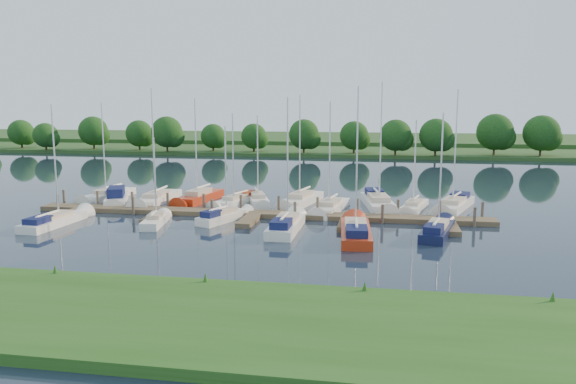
% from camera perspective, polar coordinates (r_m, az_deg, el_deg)
% --- Properties ---
extents(ground, '(260.00, 260.00, 0.00)m').
position_cam_1_polar(ground, '(41.31, -5.73, -4.65)').
color(ground, '#182131').
rests_on(ground, ground).
extents(near_bank, '(90.00, 10.00, 0.50)m').
position_cam_1_polar(near_bank, '(26.87, -15.10, -12.05)').
color(near_bank, '#224B15').
rests_on(near_bank, ground).
extents(dock, '(40.00, 6.00, 0.40)m').
position_cam_1_polar(dock, '(48.18, -3.41, -2.39)').
color(dock, brown).
rests_on(dock, ground).
extents(mooring_pilings, '(38.24, 2.84, 2.00)m').
position_cam_1_polar(mooring_pilings, '(49.17, -3.11, -1.67)').
color(mooring_pilings, '#473D33').
rests_on(mooring_pilings, ground).
extents(far_shore, '(180.00, 30.00, 0.60)m').
position_cam_1_polar(far_shore, '(114.54, 4.37, 4.35)').
color(far_shore, '#21481B').
rests_on(far_shore, ground).
extents(distant_hill, '(220.00, 40.00, 1.40)m').
position_cam_1_polar(distant_hill, '(139.35, 5.37, 5.36)').
color(distant_hill, '#345525').
rests_on(distant_hill, ground).
extents(treeline, '(145.14, 10.08, 8.29)m').
position_cam_1_polar(treeline, '(100.97, 3.95, 5.92)').
color(treeline, '#38281C').
rests_on(treeline, ground).
extents(sailboat_n_0, '(2.75, 8.05, 10.18)m').
position_cam_1_polar(sailboat_n_0, '(60.24, -17.86, -0.42)').
color(sailboat_n_0, white).
rests_on(sailboat_n_0, ground).
extents(motorboat, '(3.76, 6.48, 2.02)m').
position_cam_1_polar(motorboat, '(57.08, -17.06, -0.76)').
color(motorboat, white).
rests_on(motorboat, ground).
extents(sailboat_n_2, '(2.29, 9.13, 11.51)m').
position_cam_1_polar(sailboat_n_2, '(56.81, -13.24, -0.78)').
color(sailboat_n_2, white).
rests_on(sailboat_n_2, ground).
extents(sailboat_n_3, '(2.98, 8.28, 10.63)m').
position_cam_1_polar(sailboat_n_3, '(56.41, -9.07, -0.70)').
color(sailboat_n_3, '#B42D10').
rests_on(sailboat_n_3, ground).
extents(sailboat_n_4, '(3.49, 7.14, 9.10)m').
position_cam_1_polar(sailboat_n_4, '(54.35, -5.31, -0.97)').
color(sailboat_n_4, white).
rests_on(sailboat_n_4, ground).
extents(sailboat_n_5, '(3.55, 6.83, 8.89)m').
position_cam_1_polar(sailboat_n_5, '(54.88, -3.10, -0.88)').
color(sailboat_n_5, white).
rests_on(sailboat_n_5, ground).
extents(sailboat_n_6, '(3.47, 8.57, 10.90)m').
position_cam_1_polar(sailboat_n_6, '(54.34, 1.29, -0.96)').
color(sailboat_n_6, white).
rests_on(sailboat_n_6, ground).
extents(sailboat_n_7, '(3.04, 8.13, 10.24)m').
position_cam_1_polar(sailboat_n_7, '(50.96, 4.26, -1.68)').
color(sailboat_n_7, white).
rests_on(sailboat_n_7, ground).
extents(sailboat_n_8, '(3.61, 9.62, 12.11)m').
position_cam_1_polar(sailboat_n_8, '(53.47, 9.16, -1.19)').
color(sailboat_n_8, white).
rests_on(sailboat_n_8, ground).
extents(sailboat_n_9, '(2.90, 6.74, 8.55)m').
position_cam_1_polar(sailboat_n_9, '(52.52, 12.65, -1.56)').
color(sailboat_n_9, white).
rests_on(sailboat_n_9, ground).
extents(sailboat_n_10, '(4.54, 8.96, 11.33)m').
position_cam_1_polar(sailboat_n_10, '(54.16, 16.48, -1.34)').
color(sailboat_n_10, white).
rests_on(sailboat_n_10, ground).
extents(sailboat_s_0, '(2.24, 7.90, 9.95)m').
position_cam_1_polar(sailboat_s_0, '(49.00, -22.51, -2.76)').
color(sailboat_s_0, white).
rests_on(sailboat_s_0, ground).
extents(sailboat_s_1, '(2.10, 5.71, 7.37)m').
position_cam_1_polar(sailboat_s_1, '(46.70, -13.27, -2.90)').
color(sailboat_s_1, white).
rests_on(sailboat_s_1, ground).
extents(sailboat_s_2, '(3.35, 6.24, 8.23)m').
position_cam_1_polar(sailboat_s_2, '(47.07, -6.54, -2.56)').
color(sailboat_s_2, white).
rests_on(sailboat_s_2, ground).
extents(sailboat_s_3, '(2.01, 8.23, 10.60)m').
position_cam_1_polar(sailboat_s_3, '(43.38, -0.14, -3.49)').
color(sailboat_s_3, white).
rests_on(sailboat_s_3, ground).
extents(sailboat_s_4, '(2.70, 8.97, 11.36)m').
position_cam_1_polar(sailboat_s_4, '(41.55, 6.89, -4.13)').
color(sailboat_s_4, '#B42D10').
rests_on(sailboat_s_4, ground).
extents(sailboat_s_5, '(3.13, 7.40, 9.43)m').
position_cam_1_polar(sailboat_s_5, '(43.26, 14.95, -3.86)').
color(sailboat_s_5, '#111639').
rests_on(sailboat_s_5, ground).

